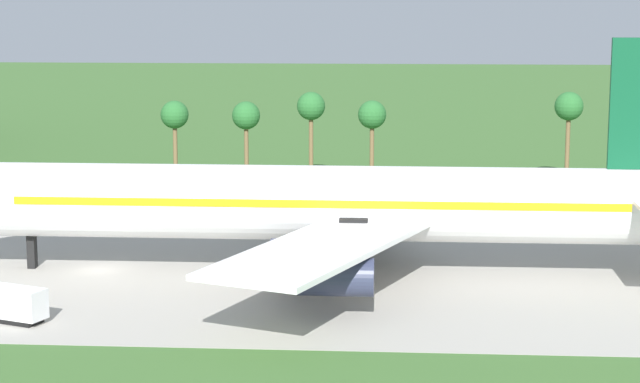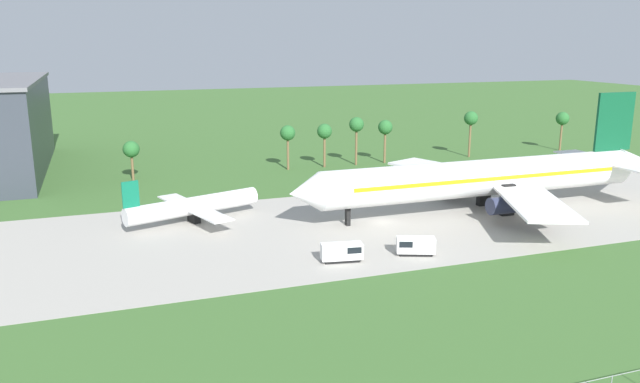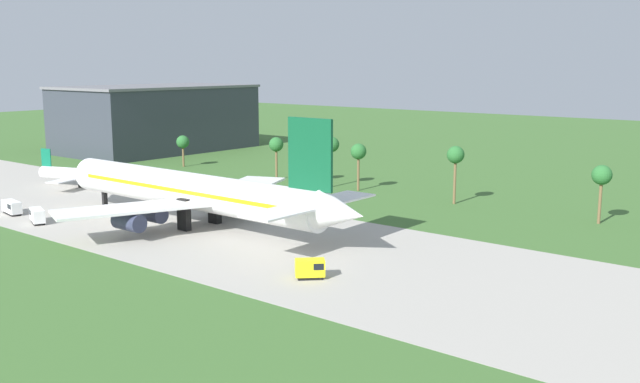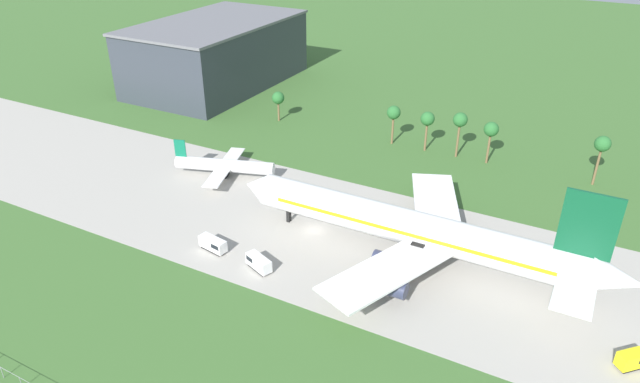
% 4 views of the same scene
% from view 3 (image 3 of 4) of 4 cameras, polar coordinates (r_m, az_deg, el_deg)
% --- Properties ---
extents(ground_plane, '(600.00, 600.00, 0.00)m').
position_cam_3_polar(ground_plane, '(145.98, -15.55, -1.48)').
color(ground_plane, '#3D662D').
extents(taxiway_strip, '(320.00, 44.00, 0.02)m').
position_cam_3_polar(taxiway_strip, '(145.98, -15.55, -1.48)').
color(taxiway_strip, '#A8A399').
rests_on(taxiway_strip, ground_plane).
extents(jet_airliner, '(74.59, 51.88, 20.56)m').
position_cam_3_polar(jet_airliner, '(128.47, -10.04, -0.01)').
color(jet_airliner, white).
rests_on(jet_airliner, ground_plane).
extents(regional_aircraft, '(23.47, 21.41, 8.62)m').
position_cam_3_polar(regional_aircraft, '(176.17, -18.43, 1.26)').
color(regional_aircraft, white).
rests_on(regional_aircraft, ground_plane).
extents(baggage_tug, '(4.23, 4.22, 2.68)m').
position_cam_3_polar(baggage_tug, '(96.51, -0.74, -6.16)').
color(baggage_tug, black).
rests_on(baggage_tug, ground_plane).
extents(fuel_truck, '(6.05, 2.92, 2.63)m').
position_cam_3_polar(fuel_truck, '(149.05, -23.41, -1.16)').
color(fuel_truck, black).
rests_on(fuel_truck, ground_plane).
extents(catering_van, '(5.84, 3.85, 2.64)m').
position_cam_3_polar(catering_van, '(139.35, -21.69, -1.79)').
color(catering_van, black).
rests_on(catering_van, ground_plane).
extents(terminal_building, '(36.72, 61.20, 21.44)m').
position_cam_3_polar(terminal_building, '(243.87, -12.93, 5.75)').
color(terminal_building, '#333842').
rests_on(terminal_building, ground_plane).
extents(palm_tree_row, '(118.37, 3.60, 12.04)m').
position_cam_3_polar(palm_tree_row, '(164.23, 1.87, 3.24)').
color(palm_tree_row, brown).
rests_on(palm_tree_row, ground_plane).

